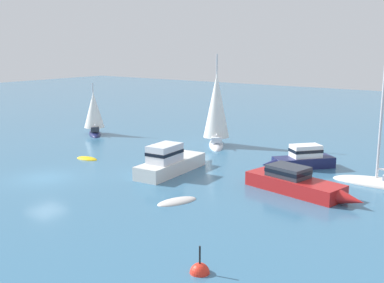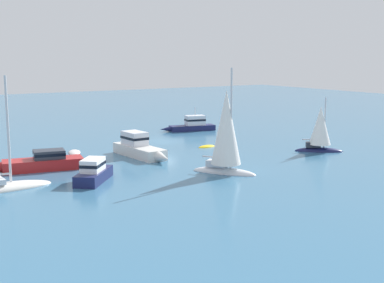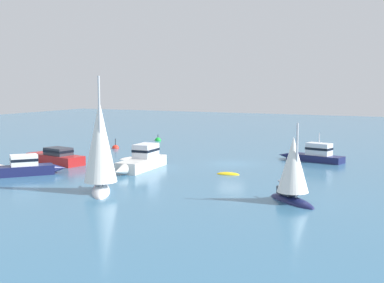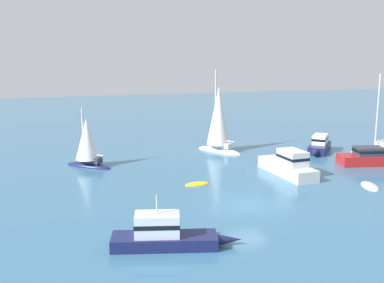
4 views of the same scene
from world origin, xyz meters
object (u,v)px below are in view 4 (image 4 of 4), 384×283
object	(u,v)px
sloop	(219,122)
skiff	(197,184)
sailboat	(87,145)
launch	(287,164)
cabin_cruiser	(165,234)
cabin_cruiser_1	(319,145)
cabin_cruiser_2	(376,157)
tender	(370,186)
yacht	(381,149)

from	to	relation	value
sloop	skiff	distance (m)	12.68
skiff	sailboat	size ratio (longest dim) A/B	0.37
sloop	skiff	bearing A→B (deg)	118.61
launch	skiff	distance (m)	8.30
cabin_cruiser	cabin_cruiser_1	world-z (taller)	cabin_cruiser
cabin_cruiser	cabin_cruiser_2	size ratio (longest dim) A/B	0.88
sloop	tender	world-z (taller)	sloop
launch	cabin_cruiser	size ratio (longest dim) A/B	1.16
tender	cabin_cruiser	bearing A→B (deg)	130.34
sailboat	cabin_cruiser_2	bearing A→B (deg)	-154.14
launch	tender	bearing A→B (deg)	-143.05
sloop	yacht	bearing A→B (deg)	-138.83
tender	launch	bearing A→B (deg)	61.09
yacht	sloop	xyz separation A→B (m)	(4.16, 16.59, 2.99)
launch	sailboat	size ratio (longest dim) A/B	1.44
sloop	skiff	xyz separation A→B (m)	(-10.99, 5.52, -3.11)
launch	tender	world-z (taller)	launch
launch	skiff	size ratio (longest dim) A/B	3.89
launch	tender	distance (m)	6.89
tender	skiff	distance (m)	13.39
launch	cabin_cruiser	bearing A→B (deg)	127.35
sloop	launch	xyz separation A→B (m)	(-10.03, -2.68, -2.28)
cabin_cruiser_1	cabin_cruiser_2	xyz separation A→B (m)	(-6.03, -2.29, -0.07)
sloop	tender	distance (m)	17.07
cabin_cruiser_2	cabin_cruiser	bearing A→B (deg)	-139.71
cabin_cruiser	tender	world-z (taller)	cabin_cruiser
launch	cabin_cruiser_2	distance (m)	9.57
cabin_cruiser_1	skiff	bearing A→B (deg)	-23.05
cabin_cruiser_2	yacht	bearing A→B (deg)	59.65
yacht	sloop	world-z (taller)	sloop
yacht	launch	size ratio (longest dim) A/B	1.03
cabin_cruiser_2	skiff	distance (m)	17.83
yacht	cabin_cruiser_2	xyz separation A→B (m)	(-4.97, 4.38, 0.53)
cabin_cruiser_1	cabin_cruiser	bearing A→B (deg)	-7.53
cabin_cruiser_1	cabin_cruiser_2	world-z (taller)	cabin_cruiser_1
yacht	launch	bearing A→B (deg)	19.76
sailboat	skiff	bearing A→B (deg)	173.97
yacht	cabin_cruiser_2	size ratio (longest dim) A/B	1.04
skiff	sailboat	xyz separation A→B (m)	(8.07, 7.92, 1.97)
cabin_cruiser	sailboat	distance (m)	19.21
tender	cabin_cruiser_2	bearing A→B (deg)	-20.12
tender	sailboat	size ratio (longest dim) A/B	0.51
yacht	sailboat	bearing A→B (deg)	-5.48
yacht	launch	xyz separation A→B (m)	(-5.86, 13.91, 0.71)
sloop	tender	xyz separation A→B (m)	(-15.15, -7.21, -3.11)
sloop	cabin_cruiser_1	world-z (taller)	sloop
cabin_cruiser_1	skiff	xyz separation A→B (m)	(-7.87, 15.43, -0.71)
launch	cabin_cruiser_1	size ratio (longest dim) A/B	1.60
launch	sailboat	distance (m)	17.66
sloop	cabin_cruiser	xyz separation A→B (m)	(-21.86, 10.51, -2.39)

